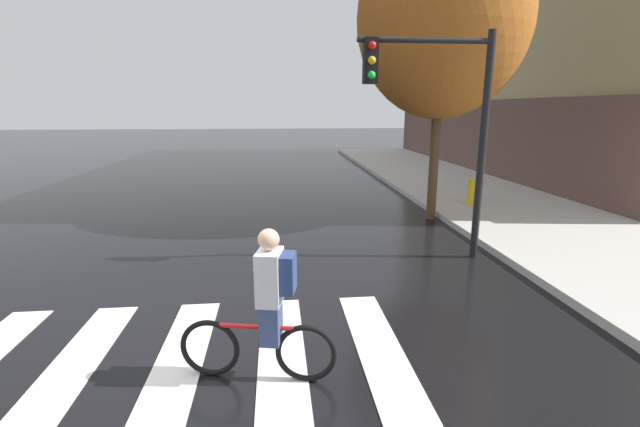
# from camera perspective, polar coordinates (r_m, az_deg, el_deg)

# --- Properties ---
(ground_plane) EXTENTS (120.00, 120.00, 0.00)m
(ground_plane) POSITION_cam_1_polar(r_m,az_deg,el_deg) (5.43, -18.94, -18.84)
(ground_plane) COLOR black
(crosswalk_stripes) EXTENTS (6.46, 3.30, 0.01)m
(crosswalk_stripes) POSITION_cam_1_polar(r_m,az_deg,el_deg) (5.57, -24.58, -18.42)
(crosswalk_stripes) COLOR silver
(crosswalk_stripes) RESTS_ON ground
(cyclist) EXTENTS (1.69, 0.43, 1.69)m
(cyclist) POSITION_cam_1_polar(r_m,az_deg,el_deg) (4.64, -6.92, -12.13)
(cyclist) COLOR black
(cyclist) RESTS_ON ground
(traffic_light_near) EXTENTS (2.47, 0.28, 4.20)m
(traffic_light_near) POSITION_cam_1_polar(r_m,az_deg,el_deg) (8.30, 15.76, 13.22)
(traffic_light_near) COLOR black
(traffic_light_near) RESTS_ON ground
(fire_hydrant) EXTENTS (0.33, 0.22, 0.78)m
(fire_hydrant) POSITION_cam_1_polar(r_m,az_deg,el_deg) (13.18, 19.31, 2.74)
(fire_hydrant) COLOR gold
(fire_hydrant) RESTS_ON sidewalk
(street_tree_near) EXTENTS (4.12, 4.12, 7.33)m
(street_tree_near) POSITION_cam_1_polar(r_m,az_deg,el_deg) (11.74, 15.87, 23.47)
(street_tree_near) COLOR #4C3823
(street_tree_near) RESTS_ON ground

